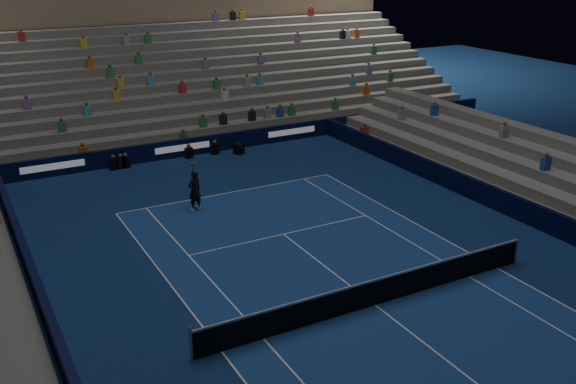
{
  "coord_description": "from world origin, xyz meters",
  "views": [
    {
      "loc": [
        -11.41,
        -14.94,
        11.05
      ],
      "look_at": [
        0.0,
        6.0,
        2.0
      ],
      "focal_mm": 40.27,
      "sensor_mm": 36.0,
      "label": 1
    }
  ],
  "objects": [
    {
      "name": "tennis_player",
      "position": [
        -2.21,
        10.65,
        0.92
      ],
      "size": [
        0.76,
        0.59,
        1.83
      ],
      "primitive_type": "imported",
      "rotation": [
        0.0,
        0.0,
        3.39
      ],
      "color": "black",
      "rests_on": "ground"
    },
    {
      "name": "ground",
      "position": [
        0.0,
        0.0,
        0.0
      ],
      "size": [
        90.0,
        90.0,
        0.0
      ],
      "primitive_type": "plane",
      "color": "#0D2551",
      "rests_on": "ground"
    },
    {
      "name": "broadcast_camera",
      "position": [
        3.02,
        17.4,
        0.31
      ],
      "size": [
        0.6,
        0.97,
        0.59
      ],
      "color": "black",
      "rests_on": "ground"
    },
    {
      "name": "sponsor_barrier_far",
      "position": [
        0.0,
        18.5,
        0.5
      ],
      "size": [
        44.0,
        0.25,
        1.0
      ],
      "primitive_type": "cube",
      "color": "black",
      "rests_on": "ground"
    },
    {
      "name": "tennis_net",
      "position": [
        0.0,
        0.0,
        0.5
      ],
      "size": [
        12.9,
        0.1,
        1.1
      ],
      "color": "#B2B2B7",
      "rests_on": "ground"
    },
    {
      "name": "sponsor_barrier_east",
      "position": [
        9.7,
        0.0,
        0.5
      ],
      "size": [
        0.25,
        37.0,
        1.0
      ],
      "primitive_type": "cube",
      "color": "black",
      "rests_on": "ground"
    },
    {
      "name": "grandstand_main",
      "position": [
        0.0,
        27.9,
        3.38
      ],
      "size": [
        44.0,
        15.2,
        11.2
      ],
      "color": "slate",
      "rests_on": "ground"
    },
    {
      "name": "sponsor_barrier_west",
      "position": [
        -9.7,
        0.0,
        0.5
      ],
      "size": [
        0.25,
        37.0,
        1.0
      ],
      "primitive_type": "cube",
      "color": "#080C32",
      "rests_on": "ground"
    },
    {
      "name": "court_surface",
      "position": [
        0.0,
        0.0,
        0.01
      ],
      "size": [
        10.97,
        23.77,
        0.01
      ],
      "primitive_type": "cube",
      "color": "navy",
      "rests_on": "ground"
    }
  ]
}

